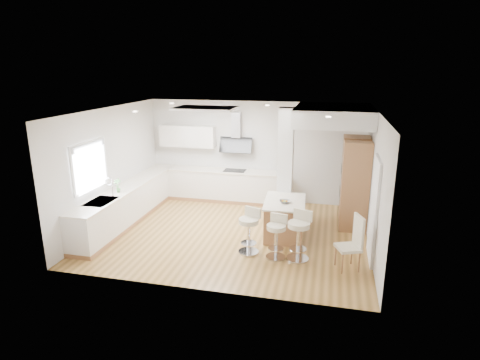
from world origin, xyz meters
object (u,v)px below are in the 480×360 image
(bar_stool_a, at_px, (249,228))
(bar_stool_c, at_px, (299,233))
(bar_stool_b, at_px, (276,234))
(dining_chair, at_px, (353,241))
(peninsula, at_px, (284,218))

(bar_stool_a, distance_m, bar_stool_c, 1.02)
(bar_stool_b, height_order, dining_chair, dining_chair)
(peninsula, bearing_deg, bar_stool_a, -123.20)
(peninsula, distance_m, bar_stool_a, 1.21)
(bar_stool_c, xyz_separation_m, dining_chair, (1.02, -0.16, 0.00))
(peninsula, distance_m, dining_chair, 1.93)
(bar_stool_a, height_order, dining_chair, dining_chair)
(bar_stool_b, xyz_separation_m, bar_stool_c, (0.44, 0.03, 0.06))
(bar_stool_a, height_order, bar_stool_c, bar_stool_c)
(peninsula, xyz_separation_m, bar_stool_a, (-0.60, -1.04, 0.12))
(peninsula, height_order, bar_stool_c, bar_stool_c)
(bar_stool_b, distance_m, dining_chair, 1.47)
(bar_stool_b, bearing_deg, bar_stool_a, -179.50)
(bar_stool_a, bearing_deg, peninsula, 81.68)
(bar_stool_a, distance_m, dining_chair, 2.05)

